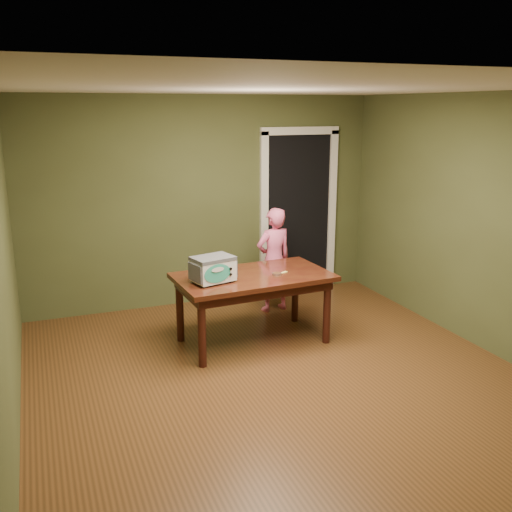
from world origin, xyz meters
The scene contains 8 objects.
floor centered at (0.00, 0.00, 0.00)m, with size 5.00×5.00×0.00m, color brown.
room_shell centered at (0.00, 0.00, 1.71)m, with size 4.52×5.02×2.61m.
doorway centered at (1.30, 2.78, 1.06)m, with size 1.10×0.66×2.25m.
dining_table centered at (0.08, 1.01, 0.65)m, with size 1.65×0.99×0.75m.
toy_oven centered at (-0.39, 0.91, 0.89)m, with size 0.47×0.37×0.26m.
baking_pan centered at (0.31, 0.91, 0.76)m, with size 0.10×0.10×0.02m.
spatula centered at (0.37, 0.94, 0.75)m, with size 0.18×0.03×0.01m, color #FFF16E.
child centered at (0.67, 1.84, 0.64)m, with size 0.47×0.31×1.29m, color #EB6090.
Camera 1 is at (-1.98, -4.32, 2.45)m, focal length 40.00 mm.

